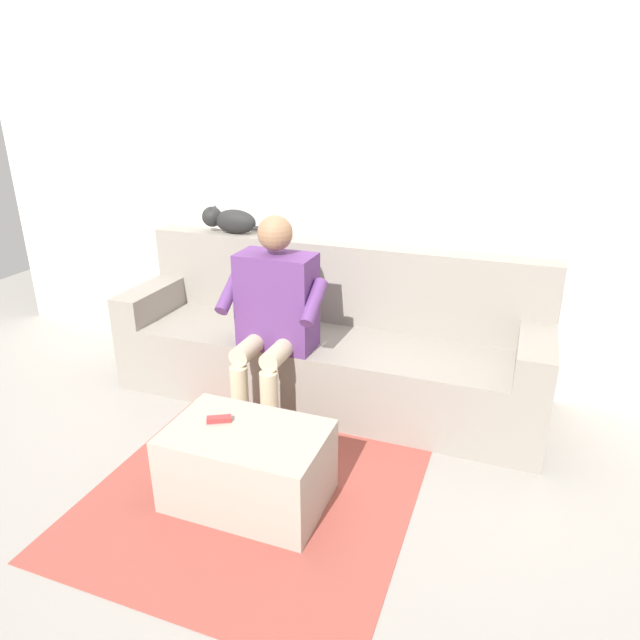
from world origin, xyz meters
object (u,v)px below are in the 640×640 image
at_px(cat_on_backrest, 229,220).
at_px(remote_red, 219,419).
at_px(person_solo_seated, 274,310).
at_px(couch, 328,347).
at_px(coffee_table, 248,466).

distance_m(cat_on_backrest, remote_red, 1.57).
relative_size(person_solo_seated, remote_red, 10.58).
bearing_deg(person_solo_seated, couch, -119.52).
bearing_deg(coffee_table, couch, -90.00).
relative_size(cat_on_backrest, remote_red, 4.73).
bearing_deg(person_solo_seated, cat_on_backrest, -44.72).
height_order(couch, coffee_table, couch).
height_order(couch, remote_red, couch).
bearing_deg(remote_red, coffee_table, -38.89).
bearing_deg(person_solo_seated, coffee_table, 104.87).
distance_m(person_solo_seated, cat_on_backrest, 0.89).
relative_size(couch, coffee_table, 3.58).
distance_m(person_solo_seated, remote_red, 0.78).
relative_size(couch, person_solo_seated, 2.18).
xyz_separation_m(coffee_table, cat_on_backrest, (0.78, -1.32, 0.84)).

